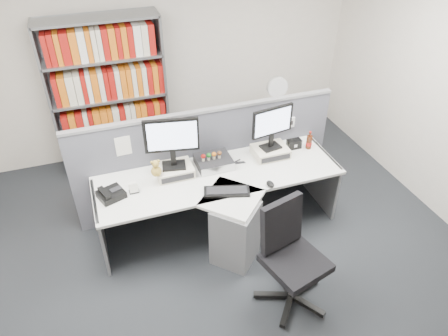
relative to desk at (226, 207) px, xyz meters
name	(u,v)px	position (x,y,z in m)	size (l,w,h in m)	color
ground	(245,278)	(0.00, -0.60, -0.46)	(5.50, 5.50, 0.00)	#292C30
room_shell	(252,122)	(0.00, -0.60, 1.33)	(5.04, 5.54, 2.72)	silver
partition	(207,158)	(0.00, 0.65, 0.19)	(3.00, 0.08, 1.27)	#5A5B66
desk	(226,207)	(0.00, 0.00, 0.00)	(2.60, 1.20, 0.72)	white
monitor_riser_left	(174,170)	(-0.44, 0.38, 0.31)	(0.38, 0.31, 0.10)	beige
monitor_riser_right	(270,151)	(0.66, 0.38, 0.31)	(0.38, 0.31, 0.10)	beige
monitor_left	(172,139)	(-0.44, 0.38, 0.70)	(0.55, 0.22, 0.56)	black
monitor_right	(272,124)	(0.66, 0.38, 0.66)	(0.48, 0.19, 0.50)	black
desktop_pc	(214,162)	(0.00, 0.40, 0.31)	(0.37, 0.33, 0.10)	black
figurines	(211,155)	(-0.03, 0.38, 0.41)	(0.23, 0.05, 0.09)	beige
keyboard	(227,191)	(-0.02, -0.09, 0.28)	(0.48, 0.29, 0.03)	black
mouse	(270,184)	(0.43, -0.13, 0.29)	(0.07, 0.11, 0.04)	black
desk_phone	(111,194)	(-1.12, 0.22, 0.30)	(0.30, 0.28, 0.10)	black
desk_calendar	(134,188)	(-0.89, 0.22, 0.31)	(0.10, 0.07, 0.11)	black
plush_toy	(156,169)	(-0.64, 0.28, 0.44)	(0.11, 0.11, 0.19)	#A58937
speaker	(294,144)	(0.98, 0.43, 0.32)	(0.16, 0.09, 0.11)	black
cola_bottle	(309,142)	(1.14, 0.37, 0.35)	(0.07, 0.07, 0.22)	#3F190A
shelving_unit	(110,99)	(-0.90, 1.85, 0.52)	(1.41, 0.40, 2.00)	gray
filing_cabinet	(274,131)	(1.20, 1.40, -0.11)	(0.45, 0.61, 0.70)	gray
desk_fan	(277,89)	(1.20, 1.40, 0.53)	(0.27, 0.16, 0.46)	white
office_chair	(290,253)	(0.30, -0.89, 0.10)	(0.69, 0.66, 1.04)	silver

